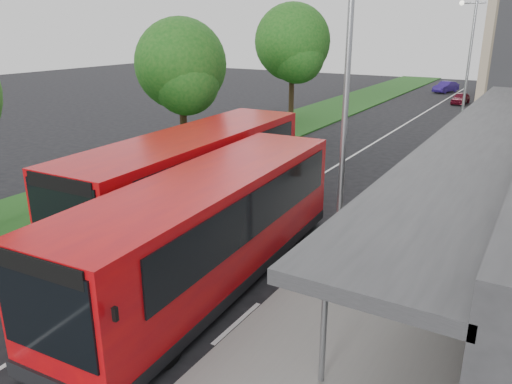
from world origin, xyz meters
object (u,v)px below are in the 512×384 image
tree_mid (182,70)px  bus_main (210,228)px  lamp_post_far (467,61)px  litter_bin (437,183)px  car_far (446,87)px  tree_far (293,47)px  bus_second (194,178)px  bollard (472,141)px  lamp_post_near (343,105)px  car_near (461,98)px

tree_mid → bus_main: size_ratio=0.65×
lamp_post_far → bus_main: 22.98m
litter_bin → car_far: 36.21m
tree_far → bus_second: tree_far is taller
bus_main → car_far: (-2.73, 46.01, -1.00)m
tree_far → bus_second: size_ratio=0.72×
litter_bin → tree_far: bearing=137.7°
tree_mid → bus_second: bearing=-49.3°
tree_mid → bollard: size_ratio=7.13×
tree_mid → car_far: bearing=80.8°
lamp_post_far → bus_main: lamp_post_far is taller
car_far → tree_mid: bearing=-81.0°
lamp_post_near → lamp_post_far: size_ratio=1.00×
bus_main → bollard: 19.72m
tree_far → lamp_post_far: size_ratio=1.03×
litter_bin → bollard: size_ratio=0.96×
bus_second → bollard: 17.50m
lamp_post_far → bus_second: 20.39m
litter_bin → car_near: bearing=97.7°
lamp_post_far → bus_main: (-2.53, -22.63, -3.15)m
bus_second → bus_main: bearing=-49.1°
tree_far → bollard: 13.46m
lamp_post_near → bus_main: 4.82m
lamp_post_near → litter_bin: (1.28, 7.76, -4.09)m
litter_bin → lamp_post_near: bearing=-99.4°
tree_far → car_far: bearing=76.4°
bus_main → bollard: size_ratio=10.93×
bus_main → bus_second: bearing=129.7°
tree_far → lamp_post_near: 22.07m
bus_main → litter_bin: size_ratio=11.40×
bollard → car_near: bearing=101.2°
tree_far → lamp_post_far: (11.13, 0.95, -0.61)m
bus_second → tree_mid: bearing=128.3°
car_far → bus_second: bearing=-72.3°
car_near → bollard: bearing=-76.0°
tree_mid → tree_far: 12.02m
lamp_post_near → bus_main: bearing=-133.9°
tree_mid → lamp_post_far: lamp_post_far is taller
lamp_post_near → bus_main: (-2.53, -2.63, -3.15)m
tree_far → car_near: 19.26m
lamp_post_near → tree_mid: bearing=147.6°
bollard → car_near: bollard is taller
car_near → car_far: size_ratio=0.87×
tree_far → lamp_post_near: bearing=-59.7°
bollard → car_far: (-6.53, 26.68, -0.08)m
bus_second → car_far: bearing=87.1°
car_far → car_near: bearing=-52.2°
bus_second → lamp_post_near: bearing=-8.9°
bus_main → car_far: bearing=89.8°
litter_bin → car_near: 28.06m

